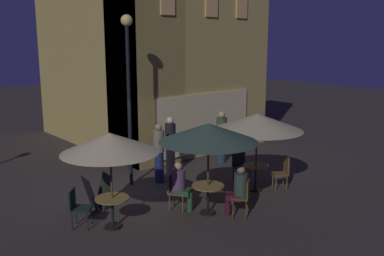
{
  "coord_description": "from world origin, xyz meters",
  "views": [
    {
      "loc": [
        -6.03,
        -10.1,
        4.19
      ],
      "look_at": [
        1.61,
        -1.09,
        1.75
      ],
      "focal_mm": 40.31,
      "sensor_mm": 36.0,
      "label": 1
    }
  ],
  "objects_px": {
    "patron_seated_0": "(180,183)",
    "street_lamp_near_corner": "(128,72)",
    "patron_seated_1": "(238,188)",
    "patio_umbrella_1": "(110,143)",
    "patio_umbrella_0": "(257,122)",
    "patron_standing_2": "(170,145)",
    "patron_standing_4": "(159,153)",
    "cafe_chair_0": "(283,170)",
    "patron_standing_3": "(221,137)",
    "cafe_chair_1": "(240,164)",
    "cafe_chair_3": "(175,188)",
    "patio_umbrella_2": "(208,133)",
    "cafe_table_0": "(256,172)",
    "cafe_table_2": "(208,192)",
    "menu_sandwich_board": "(97,192)",
    "cafe_table_1": "(112,205)",
    "cafe_chair_4": "(244,195)",
    "cafe_chair_2": "(77,205)"
  },
  "relations": [
    {
      "from": "patron_seated_0",
      "to": "street_lamp_near_corner",
      "type": "bearing_deg",
      "value": 145.58
    },
    {
      "from": "patron_seated_1",
      "to": "patio_umbrella_1",
      "type": "bearing_deg",
      "value": 26.05
    },
    {
      "from": "patio_umbrella_0",
      "to": "patron_standing_2",
      "type": "bearing_deg",
      "value": 107.36
    },
    {
      "from": "patron_seated_1",
      "to": "patron_standing_4",
      "type": "xyz_separation_m",
      "value": [
        0.05,
        3.28,
        0.19
      ]
    },
    {
      "from": "cafe_chair_0",
      "to": "patron_standing_3",
      "type": "relative_size",
      "value": 0.53
    },
    {
      "from": "street_lamp_near_corner",
      "to": "cafe_chair_1",
      "type": "xyz_separation_m",
      "value": [
        2.63,
        -1.88,
        -2.76
      ]
    },
    {
      "from": "cafe_chair_3",
      "to": "patron_standing_2",
      "type": "height_order",
      "value": "patron_standing_2"
    },
    {
      "from": "street_lamp_near_corner",
      "to": "patio_umbrella_0",
      "type": "relative_size",
      "value": 1.93
    },
    {
      "from": "patio_umbrella_1",
      "to": "cafe_chair_3",
      "type": "xyz_separation_m",
      "value": [
        1.73,
        -0.07,
        -1.41
      ]
    },
    {
      "from": "street_lamp_near_corner",
      "to": "patio_umbrella_2",
      "type": "distance_m",
      "value": 3.31
    },
    {
      "from": "patron_standing_4",
      "to": "cafe_chair_1",
      "type": "bearing_deg",
      "value": 130.28
    },
    {
      "from": "patio_umbrella_2",
      "to": "cafe_chair_0",
      "type": "distance_m",
      "value": 3.18
    },
    {
      "from": "cafe_table_0",
      "to": "cafe_table_2",
      "type": "relative_size",
      "value": 0.92
    },
    {
      "from": "menu_sandwich_board",
      "to": "cafe_chair_3",
      "type": "bearing_deg",
      "value": -35.38
    },
    {
      "from": "cafe_chair_3",
      "to": "patron_standing_3",
      "type": "xyz_separation_m",
      "value": [
        3.82,
        2.28,
        0.35
      ]
    },
    {
      "from": "cafe_table_1",
      "to": "cafe_chair_4",
      "type": "distance_m",
      "value": 3.09
    },
    {
      "from": "patron_seated_0",
      "to": "patron_standing_4",
      "type": "bearing_deg",
      "value": 125.72
    },
    {
      "from": "patron_standing_3",
      "to": "street_lamp_near_corner",
      "type": "bearing_deg",
      "value": -144.28
    },
    {
      "from": "street_lamp_near_corner",
      "to": "cafe_chair_0",
      "type": "xyz_separation_m",
      "value": [
        3.08,
        -3.12,
        -2.74
      ]
    },
    {
      "from": "street_lamp_near_corner",
      "to": "patio_umbrella_1",
      "type": "distance_m",
      "value": 3.24
    },
    {
      "from": "patron_seated_0",
      "to": "patron_standing_2",
      "type": "height_order",
      "value": "patron_standing_2"
    },
    {
      "from": "cafe_chair_0",
      "to": "patron_standing_2",
      "type": "distance_m",
      "value": 3.6
    },
    {
      "from": "patio_umbrella_0",
      "to": "menu_sandwich_board",
      "type": "bearing_deg",
      "value": 157.51
    },
    {
      "from": "cafe_chair_0",
      "to": "cafe_chair_4",
      "type": "xyz_separation_m",
      "value": [
        -2.31,
        -0.64,
        0.01
      ]
    },
    {
      "from": "patio_umbrella_2",
      "to": "cafe_chair_3",
      "type": "xyz_separation_m",
      "value": [
        -0.45,
        0.73,
        -1.47
      ]
    },
    {
      "from": "patio_umbrella_2",
      "to": "patron_standing_4",
      "type": "relative_size",
      "value": 1.34
    },
    {
      "from": "cafe_table_0",
      "to": "cafe_chair_1",
      "type": "bearing_deg",
      "value": 74.53
    },
    {
      "from": "patio_umbrella_2",
      "to": "patron_standing_3",
      "type": "xyz_separation_m",
      "value": [
        3.37,
        3.01,
        -1.12
      ]
    },
    {
      "from": "cafe_table_1",
      "to": "cafe_chair_0",
      "type": "xyz_separation_m",
      "value": [
        5.0,
        -0.87,
        0.03
      ]
    },
    {
      "from": "patio_umbrella_0",
      "to": "cafe_chair_4",
      "type": "xyz_separation_m",
      "value": [
        -1.64,
        -1.08,
        -1.39
      ]
    },
    {
      "from": "street_lamp_near_corner",
      "to": "cafe_table_1",
      "type": "xyz_separation_m",
      "value": [
        -1.92,
        -2.25,
        -2.77
      ]
    },
    {
      "from": "patio_umbrella_2",
      "to": "patio_umbrella_1",
      "type": "bearing_deg",
      "value": 159.96
    },
    {
      "from": "cafe_table_2",
      "to": "cafe_chair_1",
      "type": "height_order",
      "value": "cafe_chair_1"
    },
    {
      "from": "patron_seated_0",
      "to": "patio_umbrella_2",
      "type": "bearing_deg",
      "value": -0.0
    },
    {
      "from": "patio_umbrella_2",
      "to": "cafe_chair_4",
      "type": "xyz_separation_m",
      "value": [
        0.51,
        -0.71,
        -1.46
      ]
    },
    {
      "from": "cafe_chair_1",
      "to": "cafe_chair_4",
      "type": "distance_m",
      "value": 2.64
    },
    {
      "from": "cafe_chair_4",
      "to": "cafe_table_1",
      "type": "bearing_deg",
      "value": 24.91
    },
    {
      "from": "cafe_chair_2",
      "to": "patron_standing_2",
      "type": "xyz_separation_m",
      "value": [
        4.06,
        1.84,
        0.39
      ]
    },
    {
      "from": "cafe_table_0",
      "to": "cafe_table_1",
      "type": "xyz_separation_m",
      "value": [
        -4.33,
        0.43,
        0.0
      ]
    },
    {
      "from": "cafe_table_2",
      "to": "patron_seated_0",
      "type": "bearing_deg",
      "value": 121.76
    },
    {
      "from": "cafe_table_1",
      "to": "patron_standing_3",
      "type": "bearing_deg",
      "value": 21.73
    },
    {
      "from": "cafe_chair_1",
      "to": "cafe_chair_2",
      "type": "relative_size",
      "value": 0.99
    },
    {
      "from": "patio_umbrella_2",
      "to": "cafe_chair_1",
      "type": "xyz_separation_m",
      "value": [
        2.37,
        1.17,
        -1.49
      ]
    },
    {
      "from": "patron_standing_3",
      "to": "patron_standing_2",
      "type": "bearing_deg",
      "value": -147.78
    },
    {
      "from": "patio_umbrella_2",
      "to": "cafe_table_0",
      "type": "bearing_deg",
      "value": 9.68
    },
    {
      "from": "cafe_table_0",
      "to": "cafe_chair_0",
      "type": "xyz_separation_m",
      "value": [
        0.67,
        -0.44,
        0.03
      ]
    },
    {
      "from": "cafe_chair_2",
      "to": "patio_umbrella_2",
      "type": "bearing_deg",
      "value": 15.73
    },
    {
      "from": "menu_sandwich_board",
      "to": "patron_seated_0",
      "type": "distance_m",
      "value": 2.12
    },
    {
      "from": "cafe_chair_3",
      "to": "patron_standing_2",
      "type": "relative_size",
      "value": 0.51
    },
    {
      "from": "cafe_chair_2",
      "to": "patron_seated_1",
      "type": "height_order",
      "value": "patron_seated_1"
    }
  ]
}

